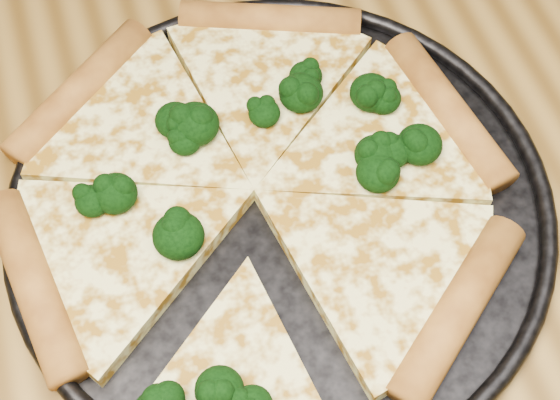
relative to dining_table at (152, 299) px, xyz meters
name	(u,v)px	position (x,y,z in m)	size (l,w,h in m)	color
dining_table	(152,299)	(0.00, 0.00, 0.00)	(1.20, 0.90, 0.75)	olive
pizza_pan	(280,206)	(0.11, 0.00, 0.10)	(0.41, 0.41, 0.02)	black
pizza	(253,203)	(0.09, 0.00, 0.11)	(0.38, 0.44, 0.03)	#FFFA9C
broccoli_florets	(266,184)	(0.10, 0.00, 0.12)	(0.27, 0.26, 0.03)	black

